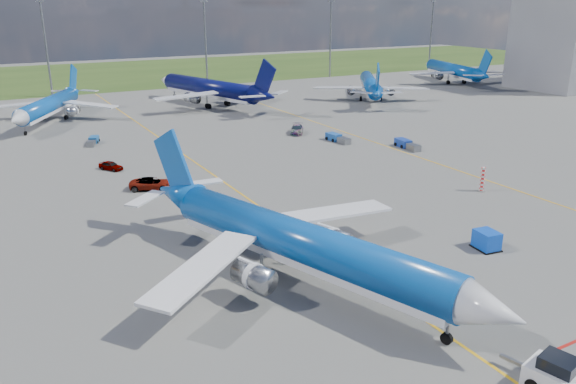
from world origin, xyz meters
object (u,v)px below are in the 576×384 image
bg_jet_nnw (51,122)px  uld_container (487,240)px  service_car_a (111,166)px  service_car_b (152,184)px  service_car_c (297,129)px  bg_jet_ne (370,99)px  baggage_tug_w (407,145)px  baggage_tug_e (337,138)px  warning_post (482,179)px  pushback_tug (566,381)px  main_airliner (302,283)px  bg_jet_ene (452,83)px  bg_jet_n (210,106)px  baggage_tug_c (93,141)px

bg_jet_nnw → uld_container: size_ratio=15.95×
service_car_a → service_car_b: bearing=-110.0°
service_car_a → service_car_c: size_ratio=0.70×
service_car_b → bg_jet_ne: bearing=-30.8°
bg_jet_ne → uld_container: (-42.14, -74.39, 0.87)m
bg_jet_nnw → baggage_tug_w: size_ratio=6.30×
uld_container → service_car_b: 39.14m
service_car_c → baggage_tug_w: (10.01, -17.29, -0.18)m
service_car_b → baggage_tug_e: (33.74, 10.01, -0.19)m
warning_post → bg_jet_ne: (29.58, 62.10, -1.50)m
bg_jet_ne → service_car_a: (-66.97, -31.17, 0.61)m
warning_post → baggage_tug_e: bearing=92.1°
baggage_tug_w → pushback_tug: bearing=-115.6°
bg_jet_nnw → service_car_b: size_ratio=6.52×
bg_jet_ne → baggage_tug_e: 44.49m
main_airliner → bg_jet_nnw: bearing=78.1°
bg_jet_nnw → pushback_tug: bg_jet_nnw is taller
warning_post → uld_container: size_ratio=1.38×
bg_jet_ne → baggage_tug_e: size_ratio=7.02×
bg_jet_ene → uld_container: bg_jet_ene is taller
main_airliner → service_car_a: main_airliner is taller
bg_jet_nnw → bg_jet_ene: bearing=29.6°
uld_container → service_car_a: bearing=126.8°
main_airliner → warning_post: bearing=-1.0°
bg_jet_nnw → bg_jet_ene: (107.86, 4.32, 0.00)m
bg_jet_n → uld_container: 84.44m
bg_jet_ene → service_car_b: bg_jet_ene is taller
bg_jet_nnw → bg_jet_ene: bg_jet_ene is taller
main_airliner → baggage_tug_w: size_ratio=6.96×
warning_post → service_car_c: 38.47m
baggage_tug_e → bg_jet_ene: bearing=28.8°
warning_post → bg_jet_ne: 68.81m
bg_jet_nnw → baggage_tug_e: 55.96m
bg_jet_ne → service_car_a: 73.87m
main_airliner → service_car_c: size_ratio=7.47×
bg_jet_n → baggage_tug_e: (5.87, -42.06, 0.55)m
baggage_tug_c → baggage_tug_e: baggage_tug_e is taller
bg_jet_ne → main_airliner: 93.98m
warning_post → service_car_b: size_ratio=0.56×
main_airliner → service_car_c: main_airliner is taller
bg_jet_n → bg_jet_ne: size_ratio=1.13×
service_car_c → uld_container: bearing=-66.9°
warning_post → bg_jet_n: bearing=95.5°
bg_jet_ne → baggage_tug_c: size_ratio=7.92×
service_car_b → baggage_tug_e: size_ratio=1.00×
service_car_a → baggage_tug_w: (43.43, -9.97, -0.04)m
warning_post → bg_jet_n: 72.31m
warning_post → baggage_tug_c: bearing=127.6°
service_car_c → service_car_a: bearing=-134.9°
pushback_tug → service_car_c: (20.40, 67.32, -0.13)m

